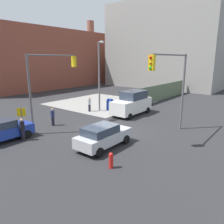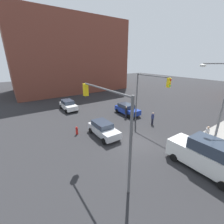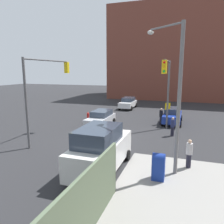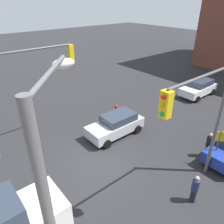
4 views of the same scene
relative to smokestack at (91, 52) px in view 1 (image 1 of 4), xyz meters
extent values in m
plane|color=#28282B|center=(-29.07, -30.00, -7.76)|extent=(120.00, 120.00, 0.00)
cube|color=gray|center=(-20.07, -21.00, -7.76)|extent=(12.00, 12.00, 0.01)
cube|color=#56664C|center=(-12.31, -26.80, -6.56)|extent=(17.52, 0.12, 2.40)
cube|color=brown|center=(-13.29, 4.00, -1.71)|extent=(32.00, 18.00, 12.10)
cube|color=gray|center=(6.93, -19.43, 1.11)|extent=(20.00, 24.00, 17.75)
cylinder|color=brown|center=(0.00, 0.00, 0.00)|extent=(1.80, 1.80, 15.52)
cylinder|color=#59595B|center=(-33.57, -25.50, -4.51)|extent=(0.18, 0.18, 6.50)
cylinder|color=#59595B|center=(-31.19, -25.50, -1.38)|extent=(4.75, 0.12, 0.12)
cube|color=yellow|center=(-28.82, -25.50, -1.91)|extent=(0.32, 0.36, 1.00)
sphere|color=red|center=(-28.64, -25.50, -1.59)|extent=(0.18, 0.18, 0.18)
sphere|color=orange|center=(-28.64, -25.50, -1.91)|extent=(0.18, 0.18, 0.18)
sphere|color=green|center=(-28.64, -25.50, -2.23)|extent=(0.18, 0.18, 0.18)
cylinder|color=#59595B|center=(-24.57, -34.50, -4.51)|extent=(0.18, 0.18, 6.50)
cylinder|color=#59595B|center=(-27.44, -34.50, -1.38)|extent=(5.74, 0.12, 0.12)
cube|color=yellow|center=(-30.30, -34.50, -1.91)|extent=(0.32, 0.36, 1.00)
sphere|color=red|center=(-30.48, -34.50, -1.59)|extent=(0.18, 0.18, 0.18)
sphere|color=orange|center=(-30.48, -34.50, -1.91)|extent=(0.18, 0.18, 0.18)
sphere|color=green|center=(-30.48, -34.50, -2.23)|extent=(0.18, 0.18, 0.18)
cylinder|color=slate|center=(-23.87, -24.20, -3.76)|extent=(0.20, 0.20, 8.00)
cylinder|color=slate|center=(-24.64, -25.12, 0.14)|extent=(1.62, 1.90, 0.10)
ellipsoid|color=silver|center=(-25.41, -26.04, -0.01)|extent=(0.56, 0.36, 0.24)
cylinder|color=#4C4C4C|center=(-34.47, -25.54, -6.56)|extent=(0.08, 0.08, 2.40)
cube|color=yellow|center=(-34.47, -25.54, -5.71)|extent=(0.48, 0.48, 0.64)
cube|color=navy|center=(-22.87, -25.00, -7.19)|extent=(0.56, 0.64, 1.15)
cylinder|color=navy|center=(-22.87, -25.00, -6.61)|extent=(0.56, 0.64, 0.56)
cylinder|color=red|center=(-34.07, -34.20, -7.36)|extent=(0.26, 0.26, 0.80)
sphere|color=red|center=(-34.07, -34.20, -6.94)|extent=(0.24, 0.24, 0.24)
cube|color=#B7BABF|center=(-31.95, -31.85, -7.07)|extent=(4.32, 1.80, 0.75)
cube|color=#2D3847|center=(-32.30, -31.85, -6.42)|extent=(2.42, 1.58, 0.55)
cylinder|color=black|center=(-30.49, -30.95, -7.44)|extent=(0.64, 0.22, 0.64)
cylinder|color=black|center=(-30.49, -32.75, -7.44)|extent=(0.64, 0.22, 0.64)
cylinder|color=black|center=(-33.42, -30.95, -7.44)|extent=(0.64, 0.22, 0.64)
cylinder|color=black|center=(-33.42, -32.75, -7.44)|extent=(0.64, 0.22, 0.64)
cube|color=#1E389E|center=(-35.86, -25.12, -7.07)|extent=(4.30, 1.80, 0.75)
cylinder|color=black|center=(-34.39, -24.22, -7.44)|extent=(0.64, 0.22, 0.64)
cylinder|color=black|center=(-34.39, -26.02, -7.44)|extent=(0.64, 0.22, 0.64)
cube|color=white|center=(-22.97, -28.20, -6.74)|extent=(5.40, 2.10, 1.40)
cube|color=#2D3847|center=(-22.54, -28.20, -5.59)|extent=(3.02, 1.85, 0.90)
cylinder|color=black|center=(-24.81, -29.25, -7.44)|extent=(0.64, 0.22, 0.64)
cylinder|color=black|center=(-24.81, -27.15, -7.44)|extent=(0.64, 0.22, 0.64)
cylinder|color=black|center=(-21.14, -29.25, -7.44)|extent=(0.64, 0.22, 0.64)
cylinder|color=black|center=(-21.14, -27.15, -7.44)|extent=(0.64, 0.22, 0.64)
cylinder|color=navy|center=(-31.07, -24.80, -6.65)|extent=(0.36, 0.36, 0.63)
sphere|color=tan|center=(-31.07, -24.80, -6.22)|extent=(0.22, 0.22, 0.22)
cylinder|color=#1E1E2D|center=(-31.07, -24.80, -7.36)|extent=(0.28, 0.28, 0.80)
cylinder|color=black|center=(-34.87, -26.20, -6.58)|extent=(0.36, 0.36, 0.67)
sphere|color=tan|center=(-34.87, -26.20, -6.13)|extent=(0.23, 0.23, 0.23)
cylinder|color=#1E1E2D|center=(-34.87, -26.20, -7.34)|extent=(0.28, 0.28, 0.84)
cylinder|color=#B2B2B7|center=(-24.87, -23.50, -6.60)|extent=(0.36, 0.36, 0.66)
sphere|color=tan|center=(-24.87, -23.50, -6.16)|extent=(0.22, 0.22, 0.22)
cylinder|color=#1E1E2D|center=(-24.87, -23.50, -7.35)|extent=(0.28, 0.28, 0.83)
camera|label=1|loc=(-42.94, -41.36, -1.68)|focal=35.00mm
camera|label=2|loc=(-18.98, -39.66, 0.50)|focal=24.00mm
camera|label=3|loc=(-12.13, -23.89, -2.16)|focal=35.00mm
camera|label=4|loc=(-23.10, -21.50, 1.35)|focal=35.00mm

